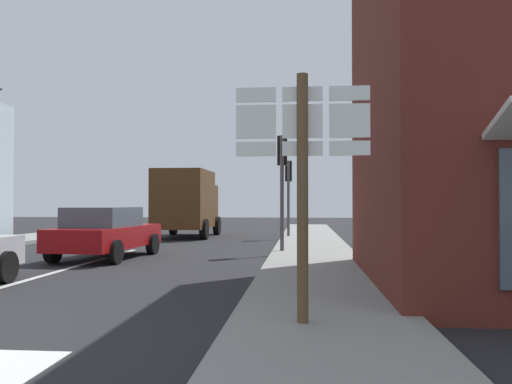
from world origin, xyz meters
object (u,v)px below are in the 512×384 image
at_px(route_sign_post, 302,171).
at_px(traffic_light_near_right, 282,167).
at_px(sedan_far, 106,232).
at_px(traffic_light_far_right, 288,181).
at_px(delivery_truck, 187,201).

xyz_separation_m(route_sign_post, traffic_light_near_right, (-0.64, 9.76, 0.71)).
xyz_separation_m(sedan_far, route_sign_post, (5.63, -8.16, 1.24)).
bearing_deg(traffic_light_near_right, route_sign_post, -86.27).
height_order(sedan_far, route_sign_post, route_sign_post).
xyz_separation_m(sedan_far, traffic_light_far_right, (4.99, 8.61, 1.78)).
bearing_deg(sedan_far, route_sign_post, -55.42).
distance_m(sedan_far, delivery_truck, 9.37).
height_order(delivery_truck, traffic_light_far_right, traffic_light_far_right).
bearing_deg(delivery_truck, traffic_light_near_right, -58.62).
distance_m(delivery_truck, route_sign_post, 18.29).
relative_size(route_sign_post, traffic_light_far_right, 0.93).
relative_size(delivery_truck, traffic_light_far_right, 1.46).
bearing_deg(traffic_light_far_right, traffic_light_near_right, -90.00).
xyz_separation_m(delivery_truck, traffic_light_far_right, (4.71, -0.71, 0.89)).
bearing_deg(route_sign_post, delivery_truck, 107.01).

